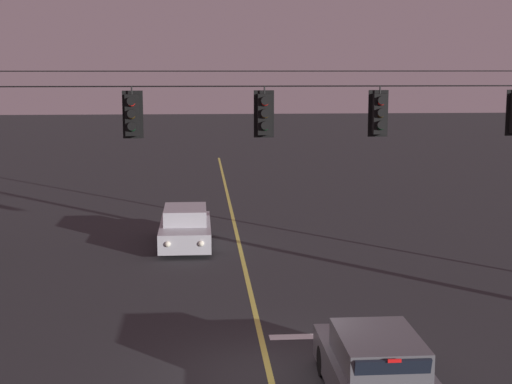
{
  "coord_description": "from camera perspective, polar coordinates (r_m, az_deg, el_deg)",
  "views": [
    {
      "loc": [
        -1.44,
        -15.09,
        6.4
      ],
      "look_at": [
        0.0,
        3.87,
        3.27
      ],
      "focal_mm": 53.54,
      "sensor_mm": 36.0,
      "label": 1
    }
  ],
  "objects": [
    {
      "name": "car_waiting_near_lane",
      "position": [
        15.2,
        9.01,
        -13.03
      ],
      "size": [
        1.8,
        4.33,
        1.39
      ],
      "color": "#4C4C51",
      "rests_on": "ground"
    },
    {
      "name": "stop_bar_paint",
      "position": [
        18.81,
        6.26,
        -10.61
      ],
      "size": [
        3.4,
        0.36,
        0.01
      ],
      "primitive_type": "cube",
      "color": "silver",
      "rests_on": "ground"
    },
    {
      "name": "lane_centre_stripe",
      "position": [
        24.85,
        -0.88,
        -5.59
      ],
      "size": [
        0.14,
        60.0,
        0.01
      ],
      "primitive_type": "cube",
      "color": "#D1C64C",
      "rests_on": "ground"
    },
    {
      "name": "traffic_light_centre",
      "position": [
        18.05,
        0.64,
        5.83
      ],
      "size": [
        0.48,
        0.41,
        1.22
      ],
      "color": "black"
    },
    {
      "name": "signal_span_assembly",
      "position": [
        18.21,
        0.24,
        1.22
      ],
      "size": [
        20.13,
        0.32,
        7.35
      ],
      "color": "#2D2116",
      "rests_on": "ground"
    },
    {
      "name": "traffic_light_left_inner",
      "position": [
        18.05,
        -9.23,
        5.71
      ],
      "size": [
        0.48,
        0.41,
        1.22
      ],
      "color": "black"
    },
    {
      "name": "car_oncoming_lead",
      "position": [
        27.73,
        -5.29,
        -2.68
      ],
      "size": [
        1.8,
        4.42,
        1.39
      ],
      "color": "#A5A5AD",
      "rests_on": "ground"
    },
    {
      "name": "traffic_light_right_inner",
      "position": [
        18.49,
        9.22,
        5.8
      ],
      "size": [
        0.48,
        0.41,
        1.22
      ],
      "color": "black"
    },
    {
      "name": "ground_plane",
      "position": [
        16.46,
        1.05,
        -13.56
      ],
      "size": [
        180.0,
        180.0,
        0.0
      ],
      "primitive_type": "plane",
      "color": "#28282B"
    }
  ]
}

